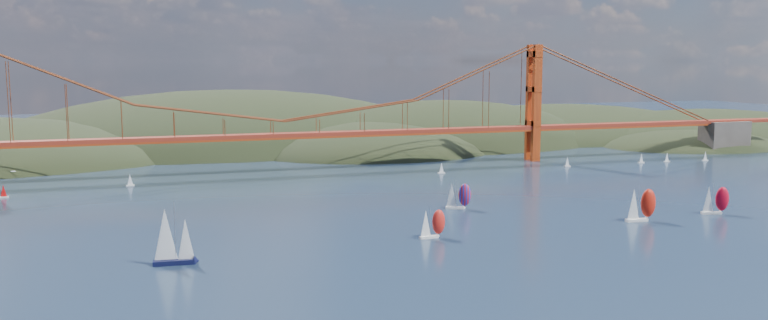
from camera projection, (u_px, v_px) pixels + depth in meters
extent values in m
plane|color=black|center=(453.00, 296.00, 151.77)|extent=(1200.00, 1200.00, 0.00)
ellipsoid|color=black|center=(228.00, 173.00, 433.00)|extent=(300.00, 180.00, 96.00)
ellipsoid|color=black|center=(440.00, 164.00, 441.92)|extent=(220.00, 140.00, 76.00)
ellipsoid|color=black|center=(375.00, 167.00, 397.39)|extent=(140.00, 110.00, 48.00)
ellipsoid|color=black|center=(555.00, 150.00, 488.56)|extent=(260.00, 160.00, 60.00)
ellipsoid|color=black|center=(705.00, 150.00, 477.38)|extent=(220.00, 150.00, 52.00)
ellipsoid|color=black|center=(692.00, 154.00, 425.11)|extent=(120.00, 90.00, 28.00)
cube|color=maroon|center=(284.00, 135.00, 318.96)|extent=(440.00, 7.00, 1.60)
cube|color=maroon|center=(284.00, 138.00, 319.12)|extent=(440.00, 7.00, 0.80)
cube|color=maroon|center=(533.00, 103.00, 355.04)|extent=(4.00, 8.50, 55.00)
cube|color=#4C443D|center=(724.00, 136.00, 393.32)|extent=(24.00, 12.00, 16.00)
cube|color=maroon|center=(743.00, 121.00, 396.03)|extent=(52.00, 7.00, 1.60)
cube|color=black|center=(174.00, 262.00, 175.32)|extent=(9.66, 3.52, 1.13)
cylinder|color=#99999E|center=(175.00, 231.00, 174.45)|extent=(0.14, 0.14, 13.65)
cone|color=white|center=(165.00, 234.00, 174.06)|extent=(5.77, 5.77, 12.01)
cone|color=white|center=(186.00, 239.00, 175.25)|extent=(4.12, 4.12, 9.55)
cube|color=white|center=(429.00, 237.00, 201.19)|extent=(5.47, 2.04, 0.64)
cylinder|color=#99999E|center=(430.00, 221.00, 200.73)|extent=(0.08, 0.08, 8.01)
cone|color=white|center=(426.00, 223.00, 200.28)|extent=(3.28, 3.28, 7.05)
ellipsoid|color=red|center=(439.00, 222.00, 201.87)|extent=(3.96, 2.72, 6.73)
cube|color=white|center=(637.00, 220.00, 222.33)|extent=(6.86, 2.26, 0.81)
cylinder|color=#99999E|center=(638.00, 202.00, 221.70)|extent=(0.10, 0.10, 10.16)
cone|color=white|center=(634.00, 204.00, 221.36)|extent=(3.99, 3.99, 8.94)
ellipsoid|color=red|center=(648.00, 203.00, 222.65)|extent=(4.89, 3.23, 8.53)
cube|color=silver|center=(711.00, 213.00, 233.16)|extent=(6.21, 3.22, 0.72)
cylinder|color=#99999E|center=(713.00, 198.00, 232.54)|extent=(0.09, 0.09, 8.96)
cone|color=white|center=(709.00, 199.00, 232.53)|extent=(4.13, 4.13, 7.89)
ellipsoid|color=red|center=(722.00, 199.00, 232.74)|extent=(4.74, 3.66, 7.53)
cube|color=white|center=(455.00, 208.00, 241.20)|extent=(6.00, 3.54, 0.70)
cylinder|color=#99999E|center=(456.00, 193.00, 240.57)|extent=(0.09, 0.09, 8.69)
cone|color=white|center=(452.00, 195.00, 240.67)|extent=(4.17, 4.17, 7.65)
ellipsoid|color=red|center=(465.00, 195.00, 240.53)|extent=(4.69, 3.80, 7.30)
cube|color=silver|center=(4.00, 197.00, 260.53)|extent=(3.00, 1.00, 0.50)
cone|color=red|center=(3.00, 191.00, 260.22)|extent=(2.00, 2.00, 4.20)
cube|color=silver|center=(130.00, 186.00, 284.95)|extent=(3.00, 1.00, 0.50)
cone|color=white|center=(130.00, 179.00, 284.64)|extent=(2.00, 2.00, 4.20)
cube|color=silver|center=(567.00, 166.00, 336.92)|extent=(3.00, 1.00, 0.50)
cone|color=white|center=(567.00, 161.00, 336.61)|extent=(2.00, 2.00, 4.20)
cube|color=silver|center=(641.00, 163.00, 348.98)|extent=(3.00, 1.00, 0.50)
cone|color=white|center=(641.00, 158.00, 348.67)|extent=(2.00, 2.00, 4.20)
cube|color=silver|center=(667.00, 162.00, 352.83)|extent=(3.00, 1.00, 0.50)
cone|color=white|center=(667.00, 157.00, 352.52)|extent=(2.00, 2.00, 4.20)
cube|color=silver|center=(705.00, 160.00, 357.03)|extent=(3.00, 1.00, 0.50)
cone|color=white|center=(705.00, 155.00, 356.72)|extent=(2.00, 2.00, 4.20)
cube|color=silver|center=(441.00, 173.00, 316.83)|extent=(3.00, 1.00, 0.50)
cone|color=white|center=(442.00, 167.00, 316.52)|extent=(2.00, 2.00, 4.20)
ellipsoid|color=white|center=(13.00, 171.00, 136.81)|extent=(0.90, 0.25, 0.17)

